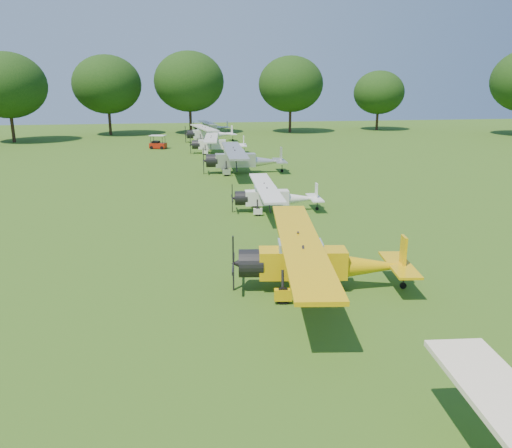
{
  "coord_description": "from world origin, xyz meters",
  "views": [
    {
      "loc": [
        -5.28,
        -25.98,
        7.9
      ],
      "look_at": [
        -1.47,
        -3.31,
        1.4
      ],
      "focal_mm": 35.0,
      "sensor_mm": 36.0,
      "label": 1
    }
  ],
  "objects": [
    {
      "name": "ground",
      "position": [
        0.0,
        0.0,
        0.0
      ],
      "size": [
        160.0,
        160.0,
        0.0
      ],
      "primitive_type": "plane",
      "color": "#1E5114",
      "rests_on": "ground"
    },
    {
      "name": "tree_belt",
      "position": [
        3.57,
        0.16,
        8.03
      ],
      "size": [
        137.36,
        130.27,
        14.52
      ],
      "color": "black",
      "rests_on": "ground"
    },
    {
      "name": "aircraft_2",
      "position": [
        0.09,
        -8.24,
        1.31
      ],
      "size": [
        7.19,
        11.39,
        2.24
      ],
      "rotation": [
        0.0,
        0.0,
        -0.15
      ],
      "color": "#DDAC09",
      "rests_on": "ground"
    },
    {
      "name": "aircraft_3",
      "position": [
        0.96,
        4.38,
        1.06
      ],
      "size": [
        5.78,
        9.21,
        1.81
      ],
      "rotation": [
        0.0,
        0.0,
        -0.06
      ],
      "color": "white",
      "rests_on": "ground"
    },
    {
      "name": "aircraft_4",
      "position": [
        0.91,
        18.68,
        1.39
      ],
      "size": [
        7.57,
        12.04,
        2.37
      ],
      "rotation": [
        0.0,
        0.0,
        -0.05
      ],
      "color": "silver",
      "rests_on": "ground"
    },
    {
      "name": "aircraft_5",
      "position": [
        -0.15,
        32.34,
        1.21
      ],
      "size": [
        6.65,
        10.57,
        2.08
      ],
      "rotation": [
        0.0,
        0.0,
        -0.11
      ],
      "color": "white",
      "rests_on": "ground"
    },
    {
      "name": "aircraft_6",
      "position": [
        -0.16,
        44.53,
        1.31
      ],
      "size": [
        7.19,
        11.39,
        2.24
      ],
      "rotation": [
        0.0,
        0.0,
        0.16
      ],
      "color": "white",
      "rests_on": "ground"
    },
    {
      "name": "aircraft_7",
      "position": [
        1.12,
        57.45,
        1.11
      ],
      "size": [
        6.1,
        9.66,
        1.9
      ],
      "rotation": [
        0.0,
        0.0,
        0.15
      ],
      "color": "silver",
      "rests_on": "ground"
    },
    {
      "name": "golf_cart",
      "position": [
        -7.03,
        37.83,
        0.56
      ],
      "size": [
        2.23,
        1.76,
        1.68
      ],
      "rotation": [
        0.0,
        0.0,
        -0.34
      ],
      "color": "#A21D0B",
      "rests_on": "ground"
    }
  ]
}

